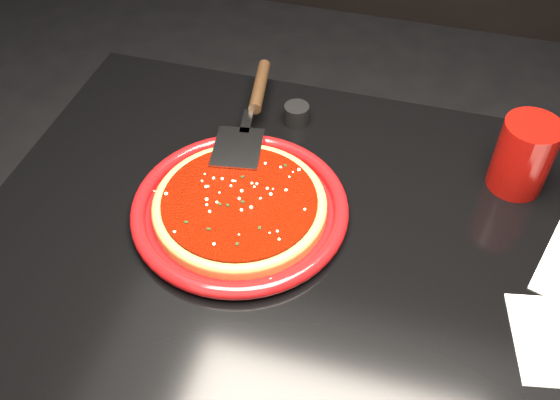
% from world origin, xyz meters
% --- Properties ---
extents(table, '(1.20, 0.80, 0.75)m').
position_xyz_m(table, '(0.00, 0.00, 0.38)').
color(table, black).
rests_on(table, floor).
extents(plate, '(0.41, 0.41, 0.03)m').
position_xyz_m(plate, '(-0.18, 0.03, 0.76)').
color(plate, maroon).
rests_on(plate, table).
extents(pizza_crust, '(0.33, 0.33, 0.01)m').
position_xyz_m(pizza_crust, '(-0.18, 0.03, 0.77)').
color(pizza_crust, brown).
rests_on(pizza_crust, plate).
extents(pizza_crust_rim, '(0.33, 0.33, 0.02)m').
position_xyz_m(pizza_crust_rim, '(-0.18, 0.03, 0.77)').
color(pizza_crust_rim, brown).
rests_on(pizza_crust_rim, plate).
extents(pizza_sauce, '(0.29, 0.29, 0.01)m').
position_xyz_m(pizza_sauce, '(-0.18, 0.03, 0.78)').
color(pizza_sauce, '#5F0C01').
rests_on(pizza_sauce, plate).
extents(parmesan_dusting, '(0.25, 0.25, 0.01)m').
position_xyz_m(parmesan_dusting, '(-0.18, 0.03, 0.79)').
color(parmesan_dusting, '#FFF1C3').
rests_on(parmesan_dusting, plate).
extents(basil_flecks, '(0.23, 0.23, 0.00)m').
position_xyz_m(basil_flecks, '(-0.18, 0.03, 0.79)').
color(basil_flecks, black).
rests_on(basil_flecks, plate).
extents(pizza_server, '(0.16, 0.36, 0.03)m').
position_xyz_m(pizza_server, '(-0.22, 0.23, 0.80)').
color(pizza_server, '#B4B7BB').
rests_on(pizza_server, plate).
extents(cup, '(0.12, 0.12, 0.13)m').
position_xyz_m(cup, '(0.25, 0.22, 0.82)').
color(cup, maroon).
rests_on(cup, table).
extents(ramekin, '(0.05, 0.05, 0.04)m').
position_xyz_m(ramekin, '(-0.15, 0.28, 0.77)').
color(ramekin, black).
rests_on(ramekin, table).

